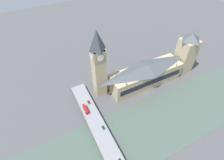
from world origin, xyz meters
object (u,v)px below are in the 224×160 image
Objects in this scene: clock_tower at (98,64)px; car_southbound_mid at (89,102)px; parliament_hall at (146,74)px; double_decker_bus_mid at (85,109)px; victoria_tower at (186,53)px; car_southbound_lead at (119,160)px; car_northbound_mid at (103,128)px; road_bridge at (107,146)px.

clock_tower is 16.50× the size of car_southbound_mid.
car_southbound_mid is at bearing 91.58° from parliament_hall.
victoria_tower is at bearing -85.68° from double_decker_bus_mid.
car_northbound_mid is at bearing -1.09° from car_southbound_lead.
parliament_hall reaches higher than car_southbound_mid.
clock_tower is at bearing -55.82° from car_southbound_mid.
parliament_hall is 19.76× the size of car_southbound_lead.
car_southbound_lead is at bearing -168.57° from road_bridge.
double_decker_bus_mid reaches higher than road_bridge.
car_northbound_mid is at bearing -178.47° from car_southbound_mid.
road_bridge is 14.63× the size of double_decker_bus_mid.
car_northbound_mid is (-34.88, 124.88, -18.60)m from victoria_tower.
double_decker_bus_mid reaches higher than car_southbound_lead.
car_northbound_mid is at bearing -163.56° from double_decker_bus_mid.
car_northbound_mid is (-45.24, 17.33, -33.97)m from clock_tower.
road_bridge is at bearing 111.56° from victoria_tower.
parliament_hall is 59.52m from clock_tower.
victoria_tower is (-10.36, -107.55, -15.37)m from clock_tower.
parliament_hall is at bearing -101.31° from clock_tower.
victoria_tower is at bearing -74.39° from car_northbound_mid.
car_southbound_lead is at bearing 166.81° from clock_tower.
victoria_tower is 0.36× the size of road_bridge.
car_southbound_lead reaches higher than car_northbound_mid.
clock_tower reaches higher than car_northbound_mid.
road_bridge is at bearing 176.70° from car_southbound_mid.
clock_tower is 18.01× the size of car_southbound_lead.
road_bridge is 16.44m from car_northbound_mid.
parliament_hall reaches higher than car_northbound_mid.
clock_tower is 18.90× the size of car_northbound_mid.
double_decker_bus_mid reaches higher than car_northbound_mid.
car_northbound_mid is (-24.89, -7.35, -1.95)m from double_decker_bus_mid.
clock_tower is (10.42, 52.07, 26.88)m from parliament_hall.
car_southbound_mid is (7.99, -6.47, -1.94)m from double_decker_bus_mid.
clock_tower is 7.37× the size of double_decker_bus_mid.
clock_tower is 0.50× the size of road_bridge.
victoria_tower reaches higher than parliament_hall.
road_bridge is (-61.15, 21.02, -35.79)m from clock_tower.
victoria_tower is 139.74m from road_bridge.
car_northbound_mid reaches higher than road_bridge.
road_bridge is at bearing 124.76° from parliament_hall.
clock_tower reaches higher than car_southbound_lead.
clock_tower reaches higher than victoria_tower.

